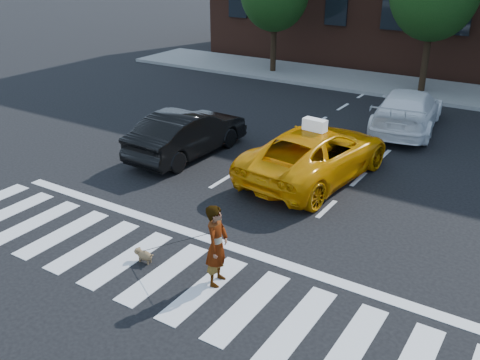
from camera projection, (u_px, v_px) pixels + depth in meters
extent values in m
plane|color=black|center=(164.00, 273.00, 10.79)|extent=(120.00, 120.00, 0.00)
cube|color=silver|center=(164.00, 273.00, 10.79)|extent=(13.00, 2.40, 0.01)
cube|color=silver|center=(210.00, 239.00, 12.02)|extent=(12.00, 0.30, 0.01)
cube|color=slate|center=(413.00, 88.00, 24.26)|extent=(30.00, 4.00, 0.15)
cylinder|color=black|center=(274.00, 41.00, 26.67)|extent=(0.28, 0.28, 3.25)
cylinder|color=black|center=(426.00, 53.00, 22.94)|extent=(0.28, 0.28, 3.55)
imported|color=orange|center=(316.00, 153.00, 14.95)|extent=(2.98, 5.47, 1.46)
imported|color=black|center=(188.00, 133.00, 16.55)|extent=(1.65, 4.42, 1.44)
imported|color=white|center=(408.00, 110.00, 18.83)|extent=(2.66, 5.21, 1.45)
imported|color=#999999|center=(217.00, 245.00, 10.17)|extent=(0.52, 0.68, 1.68)
ellipsoid|color=brown|center=(145.00, 256.00, 11.11)|extent=(0.37, 0.21, 0.20)
sphere|color=brown|center=(138.00, 251.00, 11.17)|extent=(0.16, 0.16, 0.15)
sphere|color=brown|center=(136.00, 251.00, 11.21)|extent=(0.07, 0.07, 0.07)
cylinder|color=brown|center=(151.00, 256.00, 11.01)|extent=(0.11, 0.04, 0.09)
sphere|color=brown|center=(139.00, 248.00, 11.19)|extent=(0.06, 0.06, 0.05)
sphere|color=brown|center=(136.00, 250.00, 11.12)|extent=(0.06, 0.06, 0.05)
cylinder|color=brown|center=(140.00, 260.00, 11.17)|extent=(0.04, 0.04, 0.10)
cylinder|color=brown|center=(143.00, 258.00, 11.24)|extent=(0.04, 0.04, 0.10)
cylinder|color=brown|center=(148.00, 262.00, 11.08)|extent=(0.04, 0.04, 0.10)
cylinder|color=brown|center=(151.00, 260.00, 11.15)|extent=(0.04, 0.04, 0.10)
cube|color=white|center=(315.00, 125.00, 14.43)|extent=(0.68, 0.35, 0.32)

